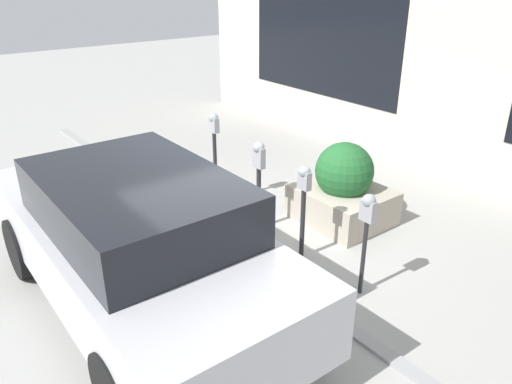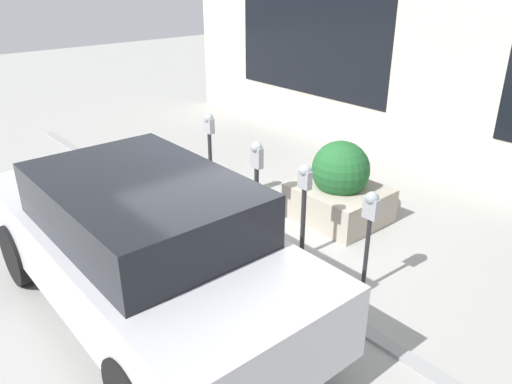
{
  "view_description": "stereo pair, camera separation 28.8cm",
  "coord_description": "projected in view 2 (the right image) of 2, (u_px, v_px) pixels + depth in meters",
  "views": [
    {
      "loc": [
        -4.63,
        3.45,
        3.51
      ],
      "look_at": [
        0.0,
        -0.16,
        0.86
      ],
      "focal_mm": 35.0,
      "sensor_mm": 36.0,
      "label": 1
    },
    {
      "loc": [
        -4.45,
        3.67,
        3.51
      ],
      "look_at": [
        0.0,
        -0.16,
        0.86
      ],
      "focal_mm": 35.0,
      "sensor_mm": 36.0,
      "label": 2
    }
  ],
  "objects": [
    {
      "name": "parked_car_front",
      "position": [
        139.0,
        242.0,
        5.25
      ],
      "size": [
        4.66,
        1.93,
        1.64
      ],
      "rotation": [
        0.0,
        0.0,
        -0.01
      ],
      "color": "#B7B7BC",
      "rests_on": "ground_plane"
    },
    {
      "name": "planter_box",
      "position": [
        339.0,
        188.0,
        7.45
      ],
      "size": [
        1.32,
        1.15,
        1.22
      ],
      "color": "#A39989",
      "rests_on": "ground_plane"
    },
    {
      "name": "ground_plane",
      "position": [
        247.0,
        253.0,
        6.7
      ],
      "size": [
        40.0,
        40.0,
        0.0
      ],
      "primitive_type": "plane",
      "color": "#999993"
    },
    {
      "name": "parking_meter_nearest",
      "position": [
        370.0,
        217.0,
        5.56
      ],
      "size": [
        0.18,
        0.15,
        1.27
      ],
      "color": "#232326",
      "rests_on": "ground_plane"
    },
    {
      "name": "curb_strip",
      "position": [
        242.0,
        254.0,
        6.64
      ],
      "size": [
        14.12,
        0.16,
        0.04
      ],
      "color": "gray",
      "rests_on": "ground_plane"
    },
    {
      "name": "parking_meter_second",
      "position": [
        304.0,
        193.0,
        6.26
      ],
      "size": [
        0.18,
        0.15,
        1.3
      ],
      "color": "#232326",
      "rests_on": "ground_plane"
    },
    {
      "name": "parking_meter_fourth",
      "position": [
        210.0,
        141.0,
        7.66
      ],
      "size": [
        0.18,
        0.15,
        1.51
      ],
      "color": "#232326",
      "rests_on": "ground_plane"
    },
    {
      "name": "parking_meter_middle",
      "position": [
        257.0,
        167.0,
        6.97
      ],
      "size": [
        0.19,
        0.16,
        1.33
      ],
      "color": "#232326",
      "rests_on": "ground_plane"
    },
    {
      "name": "building_facade",
      "position": [
        446.0,
        69.0,
        8.57
      ],
      "size": [
        14.12,
        0.17,
        3.8
      ],
      "color": "beige",
      "rests_on": "ground_plane"
    }
  ]
}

